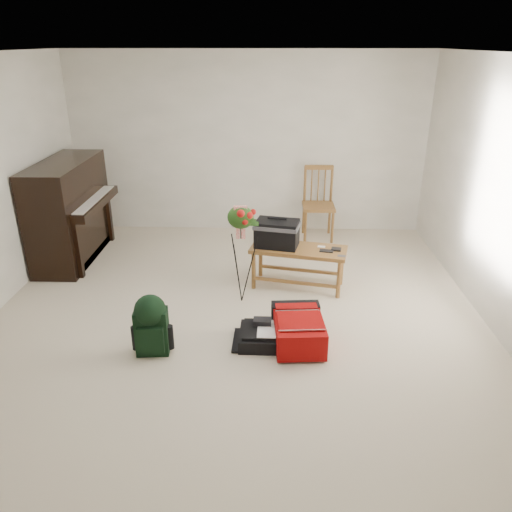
{
  "coord_description": "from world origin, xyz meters",
  "views": [
    {
      "loc": [
        0.34,
        -4.3,
        2.6
      ],
      "look_at": [
        0.19,
        0.35,
        0.58
      ],
      "focal_mm": 35.0,
      "sensor_mm": 36.0,
      "label": 1
    }
  ],
  "objects_px": {
    "bench": "(283,239)",
    "flower_stand": "(241,255)",
    "dining_chair": "(318,204)",
    "piano": "(71,213)",
    "black_duffel": "(268,336)",
    "green_backpack": "(151,322)",
    "red_suitcase": "(298,327)"
  },
  "relations": [
    {
      "from": "bench",
      "to": "flower_stand",
      "type": "bearing_deg",
      "value": -128.53
    },
    {
      "from": "dining_chair",
      "to": "piano",
      "type": "bearing_deg",
      "value": -166.1
    },
    {
      "from": "piano",
      "to": "black_duffel",
      "type": "bearing_deg",
      "value": -37.83
    },
    {
      "from": "green_backpack",
      "to": "dining_chair",
      "type": "bearing_deg",
      "value": 55.6
    },
    {
      "from": "red_suitcase",
      "to": "flower_stand",
      "type": "relative_size",
      "value": 0.62
    },
    {
      "from": "dining_chair",
      "to": "green_backpack",
      "type": "relative_size",
      "value": 1.76
    },
    {
      "from": "black_duffel",
      "to": "flower_stand",
      "type": "relative_size",
      "value": 0.48
    },
    {
      "from": "black_duffel",
      "to": "bench",
      "type": "bearing_deg",
      "value": 83.31
    },
    {
      "from": "piano",
      "to": "green_backpack",
      "type": "relative_size",
      "value": 2.62
    },
    {
      "from": "red_suitcase",
      "to": "flower_stand",
      "type": "xyz_separation_m",
      "value": [
        -0.57,
        0.77,
        0.39
      ]
    },
    {
      "from": "green_backpack",
      "to": "flower_stand",
      "type": "relative_size",
      "value": 0.52
    },
    {
      "from": "piano",
      "to": "bench",
      "type": "height_order",
      "value": "piano"
    },
    {
      "from": "green_backpack",
      "to": "red_suitcase",
      "type": "bearing_deg",
      "value": 5.89
    },
    {
      "from": "piano",
      "to": "green_backpack",
      "type": "bearing_deg",
      "value": -55.25
    },
    {
      "from": "dining_chair",
      "to": "black_duffel",
      "type": "relative_size",
      "value": 1.91
    },
    {
      "from": "piano",
      "to": "bench",
      "type": "bearing_deg",
      "value": -15.99
    },
    {
      "from": "green_backpack",
      "to": "black_duffel",
      "type": "bearing_deg",
      "value": 5.95
    },
    {
      "from": "dining_chair",
      "to": "flower_stand",
      "type": "xyz_separation_m",
      "value": [
        -0.97,
        -1.94,
        0.05
      ]
    },
    {
      "from": "piano",
      "to": "red_suitcase",
      "type": "height_order",
      "value": "piano"
    },
    {
      "from": "bench",
      "to": "black_duffel",
      "type": "distance_m",
      "value": 1.29
    },
    {
      "from": "bench",
      "to": "black_duffel",
      "type": "height_order",
      "value": "bench"
    },
    {
      "from": "green_backpack",
      "to": "bench",
      "type": "bearing_deg",
      "value": 44.75
    },
    {
      "from": "bench",
      "to": "red_suitcase",
      "type": "xyz_separation_m",
      "value": [
        0.12,
        -1.13,
        -0.43
      ]
    },
    {
      "from": "bench",
      "to": "flower_stand",
      "type": "distance_m",
      "value": 0.58
    },
    {
      "from": "bench",
      "to": "green_backpack",
      "type": "relative_size",
      "value": 1.96
    },
    {
      "from": "bench",
      "to": "green_backpack",
      "type": "bearing_deg",
      "value": -118.87
    },
    {
      "from": "black_duffel",
      "to": "green_backpack",
      "type": "distance_m",
      "value": 1.07
    },
    {
      "from": "dining_chair",
      "to": "flower_stand",
      "type": "distance_m",
      "value": 2.17
    },
    {
      "from": "flower_stand",
      "to": "black_duffel",
      "type": "bearing_deg",
      "value": -78.61
    },
    {
      "from": "black_duffel",
      "to": "flower_stand",
      "type": "xyz_separation_m",
      "value": [
        -0.29,
        0.81,
        0.46
      ]
    },
    {
      "from": "piano",
      "to": "dining_chair",
      "type": "height_order",
      "value": "piano"
    },
    {
      "from": "bench",
      "to": "dining_chair",
      "type": "bearing_deg",
      "value": 83.85
    }
  ]
}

